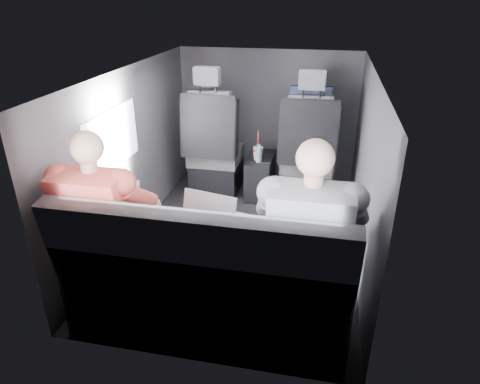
% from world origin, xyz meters
% --- Properties ---
extents(floor, '(2.60, 2.60, 0.00)m').
position_xyz_m(floor, '(0.00, 0.00, 0.00)').
color(floor, black).
rests_on(floor, ground).
extents(ceiling, '(2.60, 2.60, 0.00)m').
position_xyz_m(ceiling, '(0.00, 0.00, 1.35)').
color(ceiling, '#B2B2AD').
rests_on(ceiling, panel_back).
extents(panel_left, '(0.02, 2.60, 1.35)m').
position_xyz_m(panel_left, '(-0.90, 0.00, 0.68)').
color(panel_left, '#56565B').
rests_on(panel_left, floor).
extents(panel_right, '(0.02, 2.60, 1.35)m').
position_xyz_m(panel_right, '(0.90, 0.00, 0.68)').
color(panel_right, '#56565B').
rests_on(panel_right, floor).
extents(panel_front, '(1.80, 0.02, 1.35)m').
position_xyz_m(panel_front, '(0.00, 1.30, 0.68)').
color(panel_front, '#56565B').
rests_on(panel_front, floor).
extents(panel_back, '(1.80, 0.02, 1.35)m').
position_xyz_m(panel_back, '(0.00, -1.30, 0.68)').
color(panel_back, '#56565B').
rests_on(panel_back, floor).
extents(side_window, '(0.02, 0.75, 0.42)m').
position_xyz_m(side_window, '(-0.88, -0.30, 0.90)').
color(side_window, white).
rests_on(side_window, panel_left).
extents(seatbelt, '(0.35, 0.11, 0.59)m').
position_xyz_m(seatbelt, '(0.45, 0.67, 0.80)').
color(seatbelt, black).
rests_on(seatbelt, front_seat_right).
extents(front_seat_left, '(0.52, 0.58, 1.26)m').
position_xyz_m(front_seat_left, '(-0.45, 0.84, 0.40)').
color(front_seat_left, black).
rests_on(front_seat_left, floor).
extents(front_seat_right, '(0.52, 0.58, 1.26)m').
position_xyz_m(front_seat_right, '(0.45, 0.84, 0.40)').
color(front_seat_right, black).
rests_on(front_seat_right, floor).
extents(center_console, '(0.24, 0.48, 0.41)m').
position_xyz_m(center_console, '(0.00, 0.88, 0.20)').
color(center_console, black).
rests_on(center_console, floor).
extents(rear_bench, '(1.60, 0.57, 0.92)m').
position_xyz_m(rear_bench, '(0.00, -1.06, 0.31)').
color(rear_bench, slate).
rests_on(rear_bench, floor).
extents(soda_cup, '(0.10, 0.10, 0.29)m').
position_xyz_m(soda_cup, '(-0.01, 0.78, 0.47)').
color(soda_cup, white).
rests_on(soda_cup, center_console).
extents(water_bottle, '(0.06, 0.06, 0.17)m').
position_xyz_m(water_bottle, '(0.00, 0.75, 0.48)').
color(water_bottle, '#A5CBE0').
rests_on(water_bottle, center_console).
extents(laptop_white, '(0.37, 0.36, 0.26)m').
position_xyz_m(laptop_white, '(-0.64, -0.75, 0.64)').
color(laptop_white, silver).
rests_on(laptop_white, passenger_rear_left).
extents(laptop_silver, '(0.38, 0.37, 0.24)m').
position_xyz_m(laptop_silver, '(-0.03, -0.78, 0.63)').
color(laptop_silver, '#BBBBC0').
rests_on(laptop_silver, rear_bench).
extents(laptop_black, '(0.39, 0.36, 0.26)m').
position_xyz_m(laptop_black, '(0.56, -0.78, 0.64)').
color(laptop_black, black).
rests_on(laptop_black, passenger_rear_right).
extents(passenger_rear_left, '(0.50, 0.62, 1.22)m').
position_xyz_m(passenger_rear_left, '(-0.61, -0.97, 0.63)').
color(passenger_rear_left, '#303035').
rests_on(passenger_rear_left, rear_bench).
extents(passenger_rear_right, '(0.52, 0.64, 1.25)m').
position_xyz_m(passenger_rear_right, '(0.55, -0.97, 0.64)').
color(passenger_rear_right, navy).
rests_on(passenger_rear_right, rear_bench).
extents(passenger_front_right, '(0.39, 0.39, 0.77)m').
position_xyz_m(passenger_front_right, '(0.43, 1.10, 0.75)').
color(passenger_front_right, navy).
rests_on(passenger_front_right, front_seat_right).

